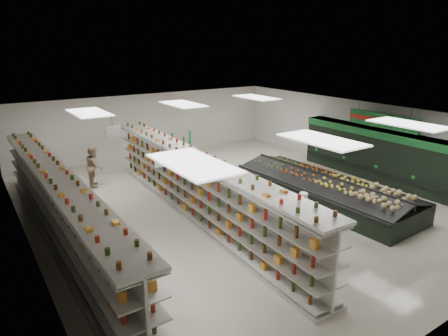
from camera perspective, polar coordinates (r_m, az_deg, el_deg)
floor at (r=15.01m, az=1.71°, el=-4.80°), size 16.00×16.00×0.00m
ceiling at (r=14.12m, az=1.82°, el=7.32°), size 14.00×16.00×0.02m
wall_back at (r=21.33m, az=-10.82°, el=6.09°), size 14.00×0.02×3.20m
wall_left at (r=12.08m, az=-26.54°, el=-4.21°), size 0.02×16.00×3.20m
wall_right at (r=19.28m, az=19.05°, el=4.25°), size 0.02×16.00×3.20m
produce_wall_case at (r=18.14m, az=21.74°, el=2.01°), size 0.93×8.00×2.20m
aisle_sign_near at (r=10.66m, az=-8.70°, el=1.30°), size 0.52×0.06×0.75m
aisle_sign_far at (r=14.29m, az=-15.59°, el=4.97°), size 0.52×0.06×0.75m
hortifruti_banner at (r=17.62m, az=21.71°, el=6.30°), size 0.12×3.20×0.95m
gondola_left at (r=12.58m, az=-22.40°, el=-5.81°), size 1.09×12.51×2.17m
gondola_center at (r=13.45m, az=-4.06°, el=-2.97°), size 1.36×12.55×2.17m
produce_island at (r=15.35m, az=14.00°, el=-2.89°), size 2.92×7.24×1.06m
soda_endcap at (r=18.98m, az=-6.50°, el=2.37°), size 1.27×0.88×1.61m
shopper_main at (r=12.04m, az=10.88°, el=-6.83°), size 0.61×0.44×1.59m
shopper_background at (r=17.24m, az=-18.05°, el=0.25°), size 0.75×0.94×1.68m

